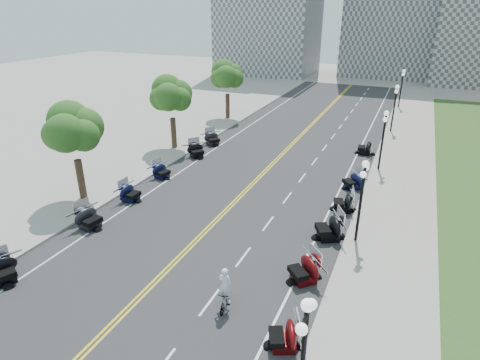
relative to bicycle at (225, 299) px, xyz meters
The scene contains 45 objects.
ground 5.70m from the bicycle, 135.14° to the left, with size 160.00×160.00×0.00m, color gray.
road 14.58m from the bicycle, 106.04° to the left, with size 16.00×90.00×0.01m, color #333335.
centerline_yellow_a 14.62m from the bicycle, 106.49° to the left, with size 0.12×90.00×0.00m, color yellow.
centerline_yellow_b 14.55m from the bicycle, 105.59° to the left, with size 0.12×90.00×0.00m, color yellow.
edge_line_north 14.22m from the bicycle, 80.39° to the left, with size 0.12×90.00×0.00m, color white.
edge_line_south 17.47m from the bicycle, 126.66° to the left, with size 0.12×90.00×0.00m, color white.
lane_dash_5 0.96m from the bicycle, behind, with size 0.12×2.00×0.00m, color white.
lane_dash_6 4.12m from the bicycle, 101.66° to the left, with size 0.12×2.00×0.00m, color white.
lane_dash_7 8.07m from the bicycle, 95.90° to the left, with size 0.12×2.00×0.00m, color white.
lane_dash_8 12.05m from the bicycle, 93.94° to the left, with size 0.12×2.00×0.00m, color white.
lane_dash_9 16.04m from the bicycle, 92.96° to the left, with size 0.12×2.00×0.00m, color white.
lane_dash_10 20.03m from the bicycle, 92.37° to the left, with size 0.12×2.00×0.00m, color white.
lane_dash_11 24.03m from the bicycle, 91.97° to the left, with size 0.12×2.00×0.00m, color white.
lane_dash_12 28.02m from the bicycle, 91.69° to the left, with size 0.12×2.00×0.00m, color white.
lane_dash_13 32.02m from the bicycle, 91.48° to the left, with size 0.12×2.00×0.00m, color white.
lane_dash_14 36.02m from the bicycle, 91.32° to the left, with size 0.12×2.00×0.00m, color white.
lane_dash_15 40.02m from the bicycle, 91.18° to the left, with size 0.12×2.00×0.00m, color white.
lane_dash_16 44.02m from the bicycle, 91.08° to the left, with size 0.12×2.00×0.00m, color white.
lane_dash_17 48.02m from the bicycle, 90.99° to the left, with size 0.12×2.00×0.00m, color white.
lane_dash_18 52.02m from the bicycle, 90.91° to the left, with size 0.12×2.00×0.00m, color white.
lane_dash_19 56.02m from the bicycle, 90.85° to the left, with size 0.12×2.00×0.00m, color white.
sidewalk_north 15.44m from the bicycle, 65.20° to the left, with size 5.00×90.00×0.15m, color #9E9991.
sidewalk_south 20.19m from the bicycle, 136.04° to the left, with size 5.00×90.00×0.15m, color #9E9991.
distant_block_a 70.70m from the bicycle, 108.45° to the left, with size 18.00×14.00×26.00m, color gray.
street_lamp_2 9.46m from the bicycle, 60.27° to the left, with size 0.50×1.20×4.90m, color black, non-canonical shape.
street_lamp_3 20.63m from the bicycle, 77.13° to the left, with size 0.50×1.20×4.90m, color black, non-canonical shape.
street_lamp_4 32.40m from the bicycle, 81.87° to the left, with size 0.50×1.20×4.90m, color black, non-canonical shape.
street_lamp_5 44.29m from the bicycle, 84.07° to the left, with size 0.50×1.20×4.90m, color black, non-canonical shape.
tree_2 15.84m from the bicycle, 156.81° to the left, with size 4.80×4.80×9.20m, color #235619, non-canonical shape.
tree_3 23.22m from the bicycle, 127.92° to the left, with size 4.80×4.80×9.20m, color #235619, non-canonical shape.
tree_4 33.40m from the bicycle, 115.05° to the left, with size 4.80×4.80×9.20m, color #235619, non-canonical shape.
motorcycle_n_4 3.35m from the bicycle, 19.79° to the right, with size 1.84×1.84×1.29m, color #590A0C, non-canonical shape.
motorcycle_n_5 4.32m from the bicycle, 50.51° to the left, with size 2.05×2.05×1.43m, color #590A0C, non-canonical shape.
motorcycle_n_6 8.36m from the bicycle, 68.77° to the left, with size 2.22×2.22×1.55m, color black, non-canonical shape.
motorcycle_n_7 12.11m from the bicycle, 74.84° to the left, with size 1.96×1.96×1.37m, color black, non-canonical shape.
motorcycle_n_8 15.87m from the bicycle, 78.57° to the left, with size 1.88×1.88×1.32m, color black, non-canonical shape.
motorcycle_n_10 23.93m from the bicycle, 82.91° to the left, with size 1.99×1.99×1.39m, color black, non-canonical shape.
motorcycle_s_4 11.28m from the bicycle, 165.92° to the right, with size 1.98×1.98×1.39m, color black, non-canonical shape.
motorcycle_s_5 11.22m from the bicycle, 163.97° to the left, with size 2.01×2.01×1.41m, color black, non-canonical shape.
motorcycle_s_6 12.99m from the bicycle, 146.50° to the left, with size 1.85×1.85×1.29m, color black, non-canonical shape.
motorcycle_s_7 16.00m from the bicycle, 134.05° to the left, with size 1.77×1.77×1.24m, color black, non-canonical shape.
motorcycle_s_8 20.04m from the bicycle, 123.07° to the left, with size 1.96×1.96×1.37m, color black, non-canonical shape.
motorcycle_s_9 23.36m from the bicycle, 118.64° to the left, with size 1.94×1.94×1.36m, color black, non-canonical shape.
bicycle is the anchor object (origin of this frame).
cyclist_rider 1.41m from the bicycle, ahead, with size 0.66×0.43×1.81m, color silver.
Camera 1 is at (10.44, -17.00, 12.73)m, focal length 30.00 mm.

